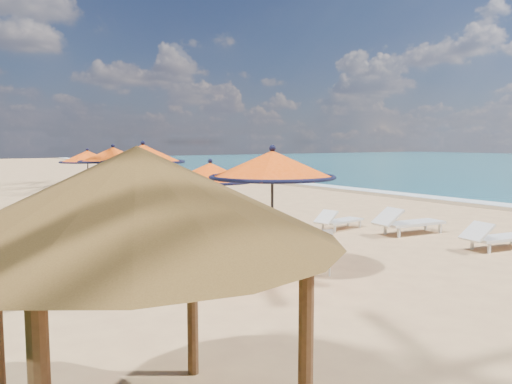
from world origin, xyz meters
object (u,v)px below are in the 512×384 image
station_1 (208,181)px  station_2 (143,164)px  lounger_mid (407,222)px  station_4 (88,163)px  station_0 (273,180)px  lounger_far (338,220)px  palapa (138,197)px  station_3 (113,163)px  lounger_near (495,236)px

station_1 → station_2: station_2 is taller
lounger_mid → station_4: bearing=122.6°
station_0 → station_4: bearing=89.3°
lounger_mid → lounger_far: (-1.08, 1.69, -0.08)m
lounger_mid → palapa: size_ratio=0.67×
station_1 → lounger_mid: station_1 is taller
station_4 → lounger_far: station_4 is taller
station_0 → station_3: (0.08, 9.93, -0.01)m
station_2 → lounger_mid: (5.74, -5.41, -1.59)m
station_3 → lounger_near: 12.67m
lounger_near → station_3: bearing=127.0°
station_2 → station_4: size_ratio=1.12×
station_0 → station_3: station_0 is taller
palapa → lounger_near: bearing=15.0°
station_3 → lounger_near: bearing=-62.5°
station_0 → station_4: station_0 is taller
station_1 → station_4: bearing=89.3°
station_2 → lounger_mid: station_2 is taller
station_0 → station_2: bearing=90.1°
station_1 → palapa: 7.96m
station_1 → lounger_far: 4.85m
station_3 → lounger_far: (4.57, -6.91, -1.58)m
station_4 → lounger_near: bearing=-68.6°
station_3 → lounger_far: station_3 is taller
lounger_near → palapa: (-10.17, -2.72, 1.86)m
station_3 → station_4: station_3 is taller
lounger_far → lounger_near: bearing=-82.3°
lounger_far → station_0: bearing=-155.5°
station_3 → palapa: 14.56m
station_1 → lounger_mid: (5.71, -1.39, -1.34)m
station_2 → station_4: (0.17, 6.66, -0.22)m
station_0 → lounger_mid: 6.08m
station_1 → lounger_far: (4.63, 0.30, -1.41)m
station_1 → lounger_mid: size_ratio=0.98×
station_2 → lounger_far: 6.19m
station_2 → station_1: bearing=-89.5°
station_1 → station_4: station_4 is taller
station_0 → station_2: (-0.01, 6.74, 0.07)m
station_2 → lounger_near: station_2 is taller
station_1 → station_3: size_ratio=0.87×
station_1 → lounger_near: size_ratio=1.09×
station_1 → station_2: bearing=90.5°
palapa → lounger_far: bearing=37.9°
station_3 → station_4: bearing=88.8°
lounger_mid → palapa: (-10.02, -5.28, 1.82)m
lounger_far → station_1: bearing=175.3°
station_0 → station_3: 9.93m
station_2 → station_3: size_ratio=1.05×
lounger_mid → palapa: bearing=-144.4°
lounger_mid → palapa: palapa is taller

